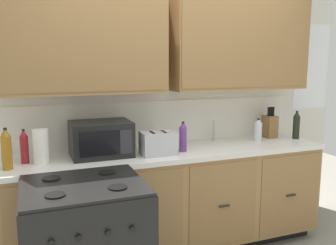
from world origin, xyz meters
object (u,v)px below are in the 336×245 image
paper_towel_roll (41,146)px  toaster (158,143)px  bottle_red (24,147)px  bottle_violet (183,137)px  bottle_clear (258,130)px  microwave (101,139)px  bottle_dark (296,125)px  knife_block (270,126)px  bottle_amber (6,149)px

paper_towel_roll → toaster: bearing=-4.4°
paper_towel_roll → bottle_red: bearing=156.7°
toaster → paper_towel_roll: paper_towel_roll is taller
bottle_violet → paper_towel_roll: bearing=178.0°
toaster → bottle_clear: bottle_clear is taller
microwave → toaster: 0.46m
bottle_violet → bottle_red: bottle_red is taller
bottle_dark → bottle_clear: bearing=175.0°
bottle_red → knife_block: bearing=3.4°
bottle_dark → bottle_clear: (-0.42, 0.04, -0.03)m
bottle_dark → paper_towel_roll: bearing=-179.0°
bottle_red → bottle_violet: bearing=-4.1°
knife_block → bottle_clear: knife_block is taller
bottle_amber → paper_towel_roll: bearing=19.4°
knife_block → bottle_violet: size_ratio=1.20×
knife_block → bottle_amber: bearing=-173.7°
knife_block → microwave: bearing=-176.2°
bottle_dark → bottle_amber: bottle_amber is taller
bottle_dark → bottle_amber: bearing=-177.3°
toaster → bottle_clear: 1.08m
knife_block → bottle_dark: knife_block is taller
toaster → bottle_clear: (1.07, 0.15, 0.01)m
bottle_clear → bottle_amber: 2.22m
knife_block → bottle_amber: size_ratio=1.03×
bottle_violet → bottle_clear: 0.85m
bottle_red → bottle_clear: (2.09, 0.03, -0.02)m
knife_block → bottle_clear: size_ratio=1.40×
toaster → knife_block: knife_block is taller
toaster → bottle_dark: (1.50, 0.11, 0.04)m
knife_block → bottle_violet: (-1.05, -0.23, 0.01)m
knife_block → bottle_dark: (0.21, -0.15, 0.02)m
bottle_red → bottle_amber: size_ratio=0.86×
bottle_amber → toaster: bearing=0.6°
knife_block → bottle_clear: (-0.21, -0.11, -0.01)m
paper_towel_roll → bottle_amber: bottle_amber is taller
microwave → bottle_dark: microwave is taller
knife_block → bottle_red: 2.31m
microwave → bottle_amber: size_ratio=1.60×
bottle_clear → bottle_amber: (-2.21, -0.16, 0.04)m
knife_block → bottle_clear: 0.24m
bottle_amber → bottle_violet: bearing=1.7°
knife_block → paper_towel_roll: (-2.19, -0.19, 0.01)m
bottle_red → bottle_amber: bearing=-131.1°
microwave → toaster: size_ratio=1.71×
toaster → bottle_clear: size_ratio=1.26×
toaster → paper_towel_roll: 0.91m
knife_block → bottle_violet: knife_block is taller
toaster → bottle_red: bottle_red is taller
microwave → bottle_clear: bearing=0.3°
microwave → paper_towel_roll: (-0.46, -0.07, -0.01)m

